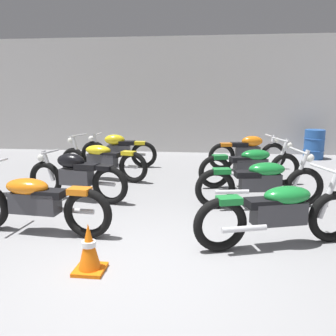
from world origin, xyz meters
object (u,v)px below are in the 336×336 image
object	(u,v)px
motorcycle_left_row_2	(102,159)
motorcycle_right_row_3	(248,151)
motorcycle_left_row_0	(34,201)
oil_drum	(314,144)
motorcycle_right_row_1	(261,181)
motorcycle_right_row_2	(251,165)
motorcycle_right_row_0	(280,211)
motorcycle_left_row_1	(76,175)
traffic_cone	(89,249)
motorcycle_left_row_3	(118,150)

from	to	relation	value
motorcycle_left_row_2	motorcycle_right_row_3	world-z (taller)	motorcycle_left_row_2
motorcycle_left_row_0	motorcycle_right_row_3	world-z (taller)	motorcycle_left_row_0
motorcycle_left_row_0	oil_drum	bearing A→B (deg)	50.19
motorcycle_right_row_1	motorcycle_right_row_2	distance (m)	1.38
motorcycle_right_row_0	motorcycle_right_row_2	xyz separation A→B (m)	(-0.04, 2.94, 0.00)
motorcycle_left_row_1	oil_drum	distance (m)	7.19
traffic_cone	motorcycle_right_row_0	bearing A→B (deg)	23.33
motorcycle_left_row_3	oil_drum	bearing A→B (deg)	19.18
motorcycle_right_row_0	motorcycle_right_row_1	size ratio (longest dim) A/B	0.97
motorcycle_right_row_1	motorcycle_right_row_3	distance (m)	3.09
motorcycle_left_row_1	motorcycle_right_row_2	xyz separation A→B (m)	(3.17, 1.36, -0.01)
motorcycle_right_row_0	motorcycle_right_row_2	world-z (taller)	same
motorcycle_left_row_1	traffic_cone	bearing A→B (deg)	-66.39
motorcycle_left_row_0	motorcycle_right_row_0	xyz separation A→B (m)	(3.20, -0.03, 0.00)
motorcycle_left_row_2	oil_drum	bearing A→B (deg)	31.26
oil_drum	motorcycle_left_row_3	bearing A→B (deg)	-160.82
motorcycle_left_row_3	motorcycle_left_row_0	bearing A→B (deg)	-89.74
motorcycle_left_row_0	traffic_cone	bearing A→B (deg)	-41.26
motorcycle_left_row_0	motorcycle_right_row_1	size ratio (longest dim) A/B	1.01
motorcycle_left_row_0	oil_drum	size ratio (longest dim) A/B	2.55
oil_drum	traffic_cone	bearing A→B (deg)	-120.04
motorcycle_right_row_0	traffic_cone	size ratio (longest dim) A/B	3.89
motorcycle_left_row_0	motorcycle_left_row_3	xyz separation A→B (m)	(-0.02, 4.52, 0.01)
motorcycle_right_row_1	motorcycle_right_row_3	bearing A→B (deg)	88.35
motorcycle_right_row_0	motorcycle_left_row_3	bearing A→B (deg)	125.24
motorcycle_left_row_1	oil_drum	world-z (taller)	motorcycle_left_row_1
motorcycle_left_row_0	motorcycle_right_row_0	distance (m)	3.20
motorcycle_left_row_1	motorcycle_left_row_2	xyz separation A→B (m)	(-0.02, 1.59, -0.01)
motorcycle_left_row_0	motorcycle_left_row_2	size ratio (longest dim) A/B	1.02
motorcycle_left_row_3	traffic_cone	size ratio (longest dim) A/B	3.65
motorcycle_left_row_1	oil_drum	xyz separation A→B (m)	(5.32, 4.83, -0.03)
traffic_cone	motorcycle_left_row_0	bearing A→B (deg)	138.74
motorcycle_right_row_0	motorcycle_left_row_2	bearing A→B (deg)	135.53
traffic_cone	motorcycle_right_row_2	bearing A→B (deg)	61.64
motorcycle_left_row_3	motorcycle_right_row_1	world-z (taller)	motorcycle_right_row_1
motorcycle_right_row_0	motorcycle_right_row_2	bearing A→B (deg)	90.75
motorcycle_left_row_3	motorcycle_right_row_2	bearing A→B (deg)	-26.95
motorcycle_right_row_1	motorcycle_right_row_0	bearing A→B (deg)	-89.16
motorcycle_left_row_2	motorcycle_right_row_1	world-z (taller)	same
motorcycle_right_row_0	motorcycle_right_row_3	bearing A→B (deg)	89.19
oil_drum	motorcycle_left_row_2	bearing A→B (deg)	-148.74
motorcycle_left_row_1	traffic_cone	xyz separation A→B (m)	(1.09, -2.49, -0.20)
motorcycle_right_row_2	motorcycle_right_row_3	size ratio (longest dim) A/B	1.08
motorcycle_right_row_1	motorcycle_left_row_2	bearing A→B (deg)	153.29
motorcycle_left_row_2	motorcycle_left_row_3	xyz separation A→B (m)	(0.01, 1.39, 0.01)
traffic_cone	motorcycle_left_row_1	bearing A→B (deg)	113.61
motorcycle_left_row_2	oil_drum	world-z (taller)	motorcycle_left_row_2
motorcycle_right_row_1	oil_drum	xyz separation A→B (m)	(2.14, 4.86, -0.03)
motorcycle_left_row_3	oil_drum	size ratio (longest dim) A/B	2.32
motorcycle_right_row_2	motorcycle_right_row_3	distance (m)	1.70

